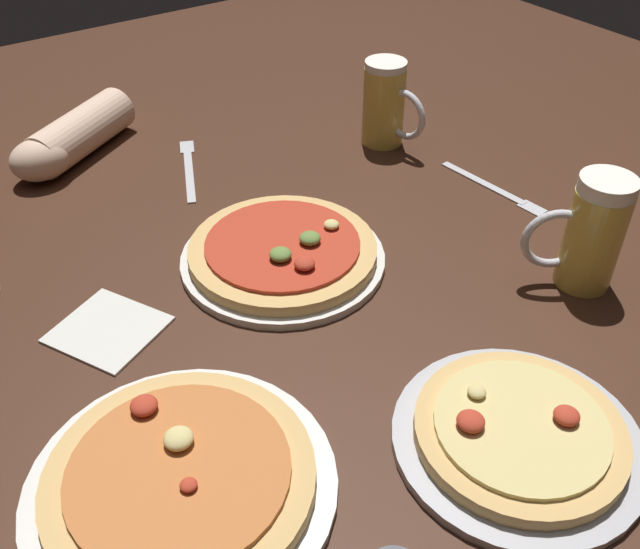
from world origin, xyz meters
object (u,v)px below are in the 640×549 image
(beer_mug_amber, at_px, (386,104))
(napkin_folded, at_px, (108,328))
(fork_left, at_px, (189,168))
(pizza_plate_far, at_px, (283,253))
(fork_spare, at_px, (494,188))
(beer_mug_dark, at_px, (590,233))
(diner_arm, at_px, (70,139))
(pizza_plate_side, at_px, (518,435))
(pizza_plate_near, at_px, (181,480))

(beer_mug_amber, bearing_deg, napkin_folded, -162.24)
(napkin_folded, height_order, fork_left, napkin_folded)
(pizza_plate_far, height_order, fork_left, pizza_plate_far)
(pizza_plate_far, bearing_deg, fork_left, 88.31)
(napkin_folded, distance_m, fork_spare, 0.67)
(beer_mug_dark, height_order, beer_mug_amber, beer_mug_dark)
(fork_left, distance_m, fork_spare, 0.53)
(pizza_plate_far, distance_m, diner_arm, 0.50)
(pizza_plate_side, xyz_separation_m, napkin_folded, (-0.30, 0.43, -0.01))
(fork_spare, bearing_deg, diner_arm, 137.00)
(fork_left, bearing_deg, pizza_plate_far, -91.69)
(pizza_plate_side, bearing_deg, diner_arm, 101.03)
(napkin_folded, bearing_deg, fork_spare, -3.37)
(beer_mug_amber, bearing_deg, beer_mug_dark, -94.49)
(pizza_plate_near, bearing_deg, beer_mug_dark, -0.78)
(napkin_folded, xyz_separation_m, fork_left, (0.28, 0.32, -0.00))
(beer_mug_amber, bearing_deg, pizza_plate_near, -143.97)
(fork_spare, height_order, diner_arm, diner_arm)
(beer_mug_dark, height_order, fork_left, beer_mug_dark)
(beer_mug_dark, distance_m, fork_spare, 0.27)
(pizza_plate_far, distance_m, napkin_folded, 0.27)
(fork_left, distance_m, diner_arm, 0.22)
(fork_left, bearing_deg, beer_mug_dark, -62.89)
(beer_mug_dark, xyz_separation_m, fork_spare, (0.09, 0.24, -0.08))
(beer_mug_amber, bearing_deg, fork_left, 160.88)
(pizza_plate_side, bearing_deg, fork_spare, 46.58)
(pizza_plate_near, relative_size, fork_left, 1.55)
(pizza_plate_near, relative_size, pizza_plate_far, 1.08)
(fork_spare, relative_size, diner_arm, 0.83)
(pizza_plate_far, xyz_separation_m, beer_mug_amber, (0.36, 0.21, 0.06))
(diner_arm, bearing_deg, pizza_plate_far, -73.18)
(fork_left, bearing_deg, fork_spare, -42.36)
(pizza_plate_side, bearing_deg, beer_mug_amber, 62.83)
(beer_mug_amber, xyz_separation_m, diner_arm, (-0.50, 0.27, -0.04))
(pizza_plate_near, bearing_deg, fork_spare, 18.58)
(pizza_plate_near, height_order, fork_spare, pizza_plate_near)
(pizza_plate_side, height_order, beer_mug_amber, beer_mug_amber)
(pizza_plate_near, height_order, napkin_folded, pizza_plate_near)
(pizza_plate_side, bearing_deg, napkin_folded, 124.63)
(pizza_plate_far, relative_size, napkin_folded, 2.35)
(beer_mug_dark, xyz_separation_m, diner_arm, (-0.46, 0.75, -0.04))
(fork_left, xyz_separation_m, diner_arm, (-0.15, 0.15, 0.04))
(beer_mug_dark, bearing_deg, pizza_plate_far, 139.05)
(pizza_plate_far, distance_m, fork_spare, 0.40)
(beer_mug_amber, xyz_separation_m, napkin_folded, (-0.62, -0.20, -0.07))
(beer_mug_dark, xyz_separation_m, napkin_folded, (-0.58, 0.28, -0.08))
(beer_mug_amber, height_order, fork_spare, beer_mug_amber)
(pizza_plate_side, relative_size, beer_mug_dark, 1.64)
(beer_mug_dark, xyz_separation_m, fork_left, (-0.31, 0.60, -0.08))
(pizza_plate_near, bearing_deg, napkin_folded, 84.04)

